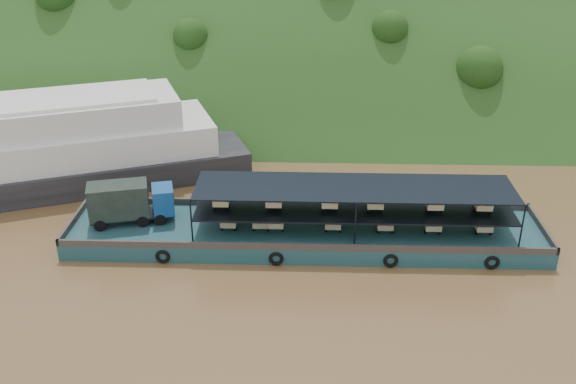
{
  "coord_description": "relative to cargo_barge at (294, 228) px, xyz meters",
  "views": [
    {
      "loc": [
        -0.5,
        -40.66,
        24.19
      ],
      "look_at": [
        -2.0,
        3.0,
        3.2
      ],
      "focal_mm": 40.0,
      "sensor_mm": 36.0,
      "label": 1
    }
  ],
  "objects": [
    {
      "name": "hillside",
      "position": [
        1.49,
        34.75,
        -1.09
      ],
      "size": [
        140.0,
        39.6,
        39.6
      ],
      "primitive_type": "cube",
      "rotation": [
        0.79,
        0.0,
        0.0
      ],
      "color": "#1A3513",
      "rests_on": "ground"
    },
    {
      "name": "ground",
      "position": [
        1.49,
        -1.25,
        -1.09
      ],
      "size": [
        160.0,
        160.0,
        0.0
      ],
      "primitive_type": "plane",
      "color": "brown",
      "rests_on": "ground"
    },
    {
      "name": "cargo_barge",
      "position": [
        0.0,
        0.0,
        0.0
      ],
      "size": [
        35.0,
        7.18,
        4.54
      ],
      "color": "#144348",
      "rests_on": "ground"
    },
    {
      "name": "passenger_ferry",
      "position": [
        -23.89,
        8.89,
        2.3
      ],
      "size": [
        39.56,
        22.93,
        7.83
      ],
      "rotation": [
        0.0,
        0.0,
        0.37
      ],
      "color": "black",
      "rests_on": "ground"
    }
  ]
}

